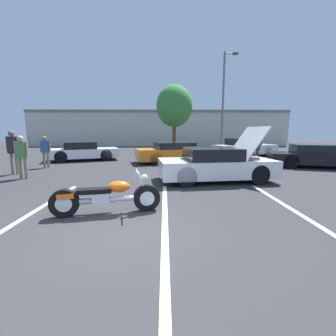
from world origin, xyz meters
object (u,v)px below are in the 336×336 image
object	(u,v)px
spectator_by_show_car	(45,149)
spectator_far_lot	(22,153)
tree_background	(174,106)
parked_car_mid_right_row	(244,148)
parked_car_left_row	(83,151)
spectator_near_motorcycle	(256,146)
parked_car_mid_left_row	(177,152)
light_pole	(224,99)
spectator_midground	(13,148)
parked_car_right_row	(318,156)
show_car_hood_open	(216,165)
motorcycle	(107,197)

from	to	relation	value
spectator_by_show_car	spectator_far_lot	world-z (taller)	spectator_far_lot
tree_background	spectator_by_show_car	world-z (taller)	tree_background
tree_background	parked_car_mid_right_row	size ratio (longest dim) A/B	1.21
parked_car_left_row	spectator_near_motorcycle	distance (m)	10.20
tree_background	spectator_far_lot	world-z (taller)	tree_background
parked_car_mid_right_row	spectator_by_show_car	world-z (taller)	spectator_by_show_car
tree_background	parked_car_mid_left_row	world-z (taller)	tree_background
parked_car_left_row	spectator_far_lot	xyz separation A→B (m)	(-0.35, -5.59, 0.41)
spectator_far_lot	parked_car_mid_left_row	bearing A→B (deg)	36.40
light_pole	parked_car_mid_right_row	xyz separation A→B (m)	(0.73, -3.59, -3.97)
spectator_midground	tree_background	bearing A→B (deg)	58.23
spectator_near_motorcycle	tree_background	bearing A→B (deg)	109.10
light_pole	parked_car_right_row	xyz separation A→B (m)	(2.69, -8.77, -4.04)
parked_car_right_row	spectator_by_show_car	size ratio (longest dim) A/B	3.15
parked_car_left_row	spectator_midground	distance (m)	4.88
show_car_hood_open	parked_car_left_row	distance (m)	9.34
spectator_by_show_car	spectator_far_lot	xyz separation A→B (m)	(0.47, -2.63, 0.05)
light_pole	spectator_midground	distance (m)	16.01
motorcycle	parked_car_mid_left_row	xyz separation A→B (m)	(2.00, 8.46, 0.20)
spectator_midground	spectator_far_lot	distance (m)	1.31
parked_car_left_row	spectator_far_lot	distance (m)	5.61
spectator_by_show_car	show_car_hood_open	bearing A→B (deg)	-21.88
parked_car_left_row	parked_car_mid_left_row	world-z (taller)	parked_car_mid_left_row
show_car_hood_open	parked_car_mid_right_row	size ratio (longest dim) A/B	0.86
spectator_far_lot	spectator_midground	bearing A→B (deg)	135.44
parked_car_mid_right_row	tree_background	bearing A→B (deg)	114.42
parked_car_right_row	spectator_far_lot	distance (m)	13.61
show_car_hood_open	spectator_far_lot	size ratio (longest dim) A/B	2.60
parked_car_mid_right_row	spectator_near_motorcycle	distance (m)	5.63
parked_car_left_row	spectator_midground	size ratio (longest dim) A/B	2.44
parked_car_right_row	parked_car_left_row	bearing A→B (deg)	-176.33
light_pole	spectator_far_lot	world-z (taller)	light_pole
parked_car_left_row	spectator_near_motorcycle	bearing A→B (deg)	-38.45
parked_car_left_row	parked_car_mid_right_row	xyz separation A→B (m)	(11.04, 2.22, 0.06)
light_pole	motorcycle	xyz separation A→B (m)	(-6.44, -15.27, -4.22)
spectator_by_show_car	spectator_midground	world-z (taller)	spectator_midground
spectator_by_show_car	parked_car_left_row	bearing A→B (deg)	74.48
show_car_hood_open	spectator_near_motorcycle	world-z (taller)	show_car_hood_open
parked_car_mid_right_row	show_car_hood_open	bearing A→B (deg)	-136.21
tree_background	spectator_near_motorcycle	world-z (taller)	tree_background
parked_car_mid_left_row	parked_car_right_row	world-z (taller)	parked_car_mid_left_row
spectator_midground	light_pole	bearing A→B (deg)	42.14
parked_car_mid_left_row	spectator_far_lot	bearing A→B (deg)	-158.16
motorcycle	spectator_midground	distance (m)	7.07
light_pole	tree_background	size ratio (longest dim) A/B	1.39
parked_car_left_row	parked_car_right_row	bearing A→B (deg)	-32.86
spectator_midground	spectator_near_motorcycle	bearing A→B (deg)	7.58
show_car_hood_open	spectator_by_show_car	world-z (taller)	show_car_hood_open
parked_car_left_row	spectator_by_show_car	distance (m)	3.09
parked_car_left_row	spectator_near_motorcycle	size ratio (longest dim) A/B	2.44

